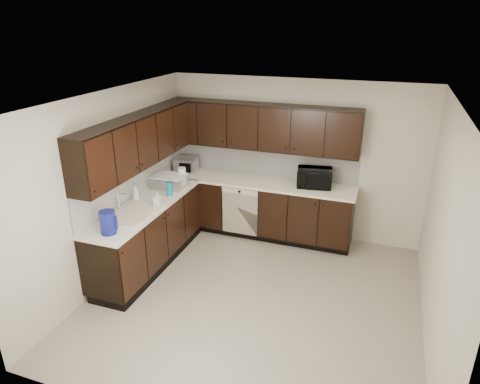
# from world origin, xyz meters

# --- Properties ---
(floor) EXTENTS (4.00, 4.00, 0.00)m
(floor) POSITION_xyz_m (0.00, 0.00, 0.00)
(floor) COLOR #9E9683
(floor) RESTS_ON ground
(ceiling) EXTENTS (4.00, 4.00, 0.00)m
(ceiling) POSITION_xyz_m (0.00, 0.00, 2.50)
(ceiling) COLOR white
(ceiling) RESTS_ON wall_back
(wall_back) EXTENTS (4.00, 0.02, 2.50)m
(wall_back) POSITION_xyz_m (0.00, 2.00, 1.25)
(wall_back) COLOR beige
(wall_back) RESTS_ON floor
(wall_left) EXTENTS (0.02, 4.00, 2.50)m
(wall_left) POSITION_xyz_m (-2.00, 0.00, 1.25)
(wall_left) COLOR beige
(wall_left) RESTS_ON floor
(wall_right) EXTENTS (0.02, 4.00, 2.50)m
(wall_right) POSITION_xyz_m (2.00, 0.00, 1.25)
(wall_right) COLOR beige
(wall_right) RESTS_ON floor
(wall_front) EXTENTS (4.00, 0.02, 2.50)m
(wall_front) POSITION_xyz_m (0.00, -2.00, 1.25)
(wall_front) COLOR beige
(wall_front) RESTS_ON floor
(lower_cabinets) EXTENTS (3.00, 2.80, 0.90)m
(lower_cabinets) POSITION_xyz_m (-1.01, 1.11, 0.41)
(lower_cabinets) COLOR black
(lower_cabinets) RESTS_ON floor
(countertop) EXTENTS (3.03, 2.83, 0.04)m
(countertop) POSITION_xyz_m (-1.01, 1.11, 0.92)
(countertop) COLOR white
(countertop) RESTS_ON lower_cabinets
(backsplash) EXTENTS (3.00, 2.80, 0.48)m
(backsplash) POSITION_xyz_m (-1.22, 1.32, 1.18)
(backsplash) COLOR white
(backsplash) RESTS_ON countertop
(upper_cabinets) EXTENTS (3.00, 2.80, 0.70)m
(upper_cabinets) POSITION_xyz_m (-1.10, 1.20, 1.77)
(upper_cabinets) COLOR black
(upper_cabinets) RESTS_ON wall_back
(dishwasher) EXTENTS (0.58, 0.04, 0.78)m
(dishwasher) POSITION_xyz_m (-0.70, 1.41, 0.55)
(dishwasher) COLOR beige
(dishwasher) RESTS_ON lower_cabinets
(sink) EXTENTS (0.54, 0.82, 0.42)m
(sink) POSITION_xyz_m (-1.68, -0.01, 0.88)
(sink) COLOR beige
(sink) RESTS_ON countertop
(microwave) EXTENTS (0.56, 0.43, 0.28)m
(microwave) POSITION_xyz_m (0.37, 1.73, 1.08)
(microwave) COLOR black
(microwave) RESTS_ON countertop
(soap_bottle_a) EXTENTS (0.11, 0.11, 0.21)m
(soap_bottle_a) POSITION_xyz_m (-1.49, 0.29, 1.04)
(soap_bottle_a) COLOR gray
(soap_bottle_a) RESTS_ON countertop
(soap_bottle_b) EXTENTS (0.13, 0.13, 0.25)m
(soap_bottle_b) POSITION_xyz_m (-1.88, 0.38, 1.07)
(soap_bottle_b) COLOR gray
(soap_bottle_b) RESTS_ON countertop
(toaster_oven) EXTENTS (0.42, 0.34, 0.23)m
(toaster_oven) POSITION_xyz_m (-1.75, 1.70, 1.06)
(toaster_oven) COLOR #B4B4B6
(toaster_oven) RESTS_ON countertop
(storage_bin) EXTENTS (0.47, 0.35, 0.18)m
(storage_bin) POSITION_xyz_m (-1.68, 0.98, 1.03)
(storage_bin) COLOR silver
(storage_bin) RESTS_ON countertop
(blue_pitcher) EXTENTS (0.20, 0.20, 0.28)m
(blue_pitcher) POSITION_xyz_m (-1.64, -0.60, 1.08)
(blue_pitcher) COLOR navy
(blue_pitcher) RESTS_ON countertop
(teal_tumbler) EXTENTS (0.10, 0.10, 0.20)m
(teal_tumbler) POSITION_xyz_m (-1.52, 0.69, 1.04)
(teal_tumbler) COLOR #0D7F94
(teal_tumbler) RESTS_ON countertop
(paper_towel_roll) EXTENTS (0.15, 0.15, 0.26)m
(paper_towel_roll) POSITION_xyz_m (-1.55, 1.16, 1.07)
(paper_towel_roll) COLOR white
(paper_towel_roll) RESTS_ON countertop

